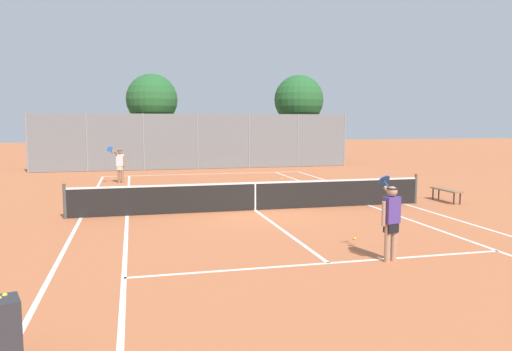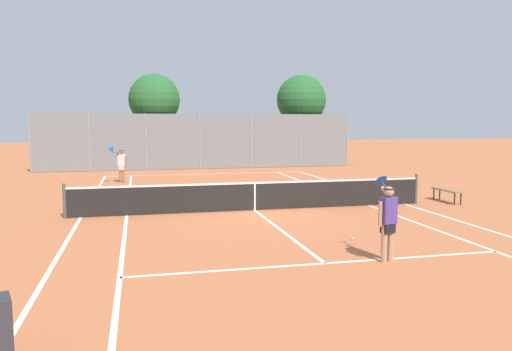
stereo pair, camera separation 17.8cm
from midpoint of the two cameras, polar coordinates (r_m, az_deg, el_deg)
ground_plane at (r=16.61m, az=0.17°, el=-4.01°), size 120.00×120.00×0.00m
court_line_markings at (r=16.61m, az=0.17°, el=-4.00°), size 11.10×23.90×0.01m
tennis_net at (r=16.53m, az=0.17°, el=-2.27°), size 12.00×0.10×1.07m
player_near_side at (r=10.85m, az=15.27°, el=-4.73°), size 0.53×0.84×1.77m
player_far_left at (r=24.82m, az=-14.90°, el=1.33°), size 0.86×0.67×1.77m
loose_tennis_ball_0 at (r=16.90m, az=-6.68°, el=-3.76°), size 0.07×0.07×0.07m
loose_tennis_ball_1 at (r=25.43m, az=3.28°, el=-0.39°), size 0.07×0.07×0.07m
loose_tennis_ball_2 at (r=12.76m, az=11.37°, el=-7.11°), size 0.07×0.07×0.07m
courtside_bench at (r=19.60m, az=21.24°, el=-1.66°), size 0.36×1.50×0.47m
back_fence at (r=31.06m, az=-6.28°, el=3.89°), size 19.64×0.08×3.43m
tree_behind_left at (r=32.54m, az=-11.52°, el=8.35°), size 3.23×3.23×5.94m
tree_behind_right at (r=35.08m, az=5.50°, el=8.40°), size 3.41×3.41×6.14m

